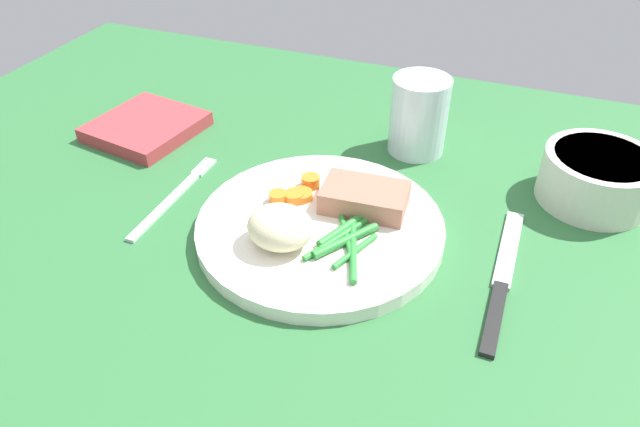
% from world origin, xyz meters
% --- Properties ---
extents(dining_table, '(1.20, 0.90, 0.02)m').
position_xyz_m(dining_table, '(0.00, 0.00, 0.01)').
color(dining_table, '#2D6B38').
rests_on(dining_table, ground).
extents(dinner_plate, '(0.26, 0.26, 0.02)m').
position_xyz_m(dinner_plate, '(0.01, 0.01, 0.03)').
color(dinner_plate, white).
rests_on(dinner_plate, dining_table).
extents(meat_portion, '(0.09, 0.06, 0.02)m').
position_xyz_m(meat_portion, '(0.04, 0.05, 0.05)').
color(meat_portion, '#A86B56').
rests_on(meat_portion, dinner_plate).
extents(mashed_potatoes, '(0.07, 0.06, 0.04)m').
position_xyz_m(mashed_potatoes, '(-0.02, -0.03, 0.06)').
color(mashed_potatoes, beige).
rests_on(mashed_potatoes, dinner_plate).
extents(carrot_slices, '(0.04, 0.06, 0.01)m').
position_xyz_m(carrot_slices, '(-0.03, 0.05, 0.04)').
color(carrot_slices, orange).
rests_on(carrot_slices, dinner_plate).
extents(green_beans, '(0.06, 0.11, 0.01)m').
position_xyz_m(green_beans, '(0.04, -0.01, 0.04)').
color(green_beans, '#2D8C38').
rests_on(green_beans, dinner_plate).
extents(fork, '(0.01, 0.17, 0.00)m').
position_xyz_m(fork, '(-0.17, 0.01, 0.02)').
color(fork, silver).
rests_on(fork, dining_table).
extents(knife, '(0.02, 0.21, 0.01)m').
position_xyz_m(knife, '(0.19, 0.01, 0.02)').
color(knife, black).
rests_on(knife, dining_table).
extents(water_glass, '(0.07, 0.07, 0.10)m').
position_xyz_m(water_glass, '(0.06, 0.21, 0.06)').
color(water_glass, silver).
rests_on(water_glass, dining_table).
extents(salad_bowl, '(0.12, 0.12, 0.06)m').
position_xyz_m(salad_bowl, '(0.27, 0.18, 0.05)').
color(salad_bowl, silver).
rests_on(salad_bowl, dining_table).
extents(napkin, '(0.14, 0.14, 0.02)m').
position_xyz_m(napkin, '(-0.28, 0.13, 0.03)').
color(napkin, '#B2383D').
rests_on(napkin, dining_table).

